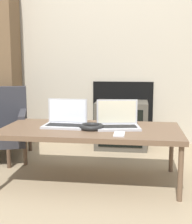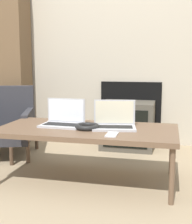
% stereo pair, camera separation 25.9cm
% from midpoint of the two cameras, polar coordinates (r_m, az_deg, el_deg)
% --- Properties ---
extents(ground_plane, '(14.00, 14.00, 0.00)m').
position_cam_midpoint_polar(ground_plane, '(2.16, -0.78, -15.94)').
color(ground_plane, '#998466').
extents(wall_back, '(7.00, 0.08, 2.60)m').
position_cam_midpoint_polar(wall_back, '(3.60, 5.87, 14.96)').
color(wall_back, '#B7AD99').
rests_on(wall_back, ground_plane).
extents(table, '(1.36, 0.66, 0.42)m').
position_cam_midpoint_polar(table, '(2.39, 1.44, -3.66)').
color(table, brown).
rests_on(table, ground_plane).
extents(laptop_left, '(0.33, 0.23, 0.21)m').
position_cam_midpoint_polar(laptop_left, '(2.47, -3.04, -1.45)').
color(laptop_left, '#B2B2B7').
rests_on(laptop_left, table).
extents(laptop_right, '(0.35, 0.27, 0.21)m').
position_cam_midpoint_polar(laptop_right, '(2.39, 6.48, -1.86)').
color(laptop_right, '#B2B2B7').
rests_on(laptop_right, table).
extents(headphones, '(0.19, 0.19, 0.04)m').
position_cam_midpoint_polar(headphones, '(2.34, 1.54, -2.70)').
color(headphones, black).
rests_on(headphones, table).
extents(phone, '(0.08, 0.15, 0.01)m').
position_cam_midpoint_polar(phone, '(2.16, 6.37, -4.15)').
color(phone, silver).
rests_on(phone, table).
extents(tv, '(0.55, 0.43, 0.50)m').
position_cam_midpoint_polar(tv, '(3.37, 8.04, -2.40)').
color(tv, '#4C473D').
rests_on(tv, ground_plane).
extents(armchair, '(0.71, 0.78, 0.67)m').
position_cam_midpoint_polar(armchair, '(3.25, -13.96, -1.72)').
color(armchair, '#2D2D33').
rests_on(armchair, ground_plane).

